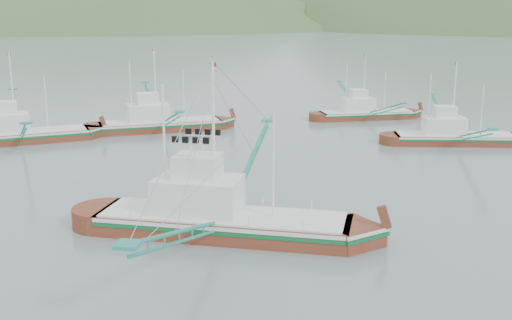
# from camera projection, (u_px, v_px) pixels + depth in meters

# --- Properties ---
(ground) EXTENTS (1200.00, 1200.00, 0.00)m
(ground) POSITION_uv_depth(u_px,v_px,m) (243.00, 229.00, 41.62)
(ground) COLOR slate
(ground) RESTS_ON ground
(main_boat) EXTENTS (16.32, 29.08, 11.78)m
(main_boat) POSITION_uv_depth(u_px,v_px,m) (219.00, 209.00, 40.34)
(main_boat) COLOR #5F2514
(main_boat) RESTS_ON ground
(bg_boat_left) EXTENTS (16.91, 23.13, 10.19)m
(bg_boat_left) POSITION_uv_depth(u_px,v_px,m) (19.00, 122.00, 67.51)
(bg_boat_left) COLOR #5F2514
(bg_boat_left) RESTS_ON ground
(bg_boat_far) EXTENTS (12.34, 20.94, 8.78)m
(bg_boat_far) POSITION_uv_depth(u_px,v_px,m) (366.00, 105.00, 81.68)
(bg_boat_far) COLOR #5F2514
(bg_boat_far) RESTS_ON ground
(bg_boat_right) EXTENTS (12.81, 22.62, 9.18)m
(bg_boat_right) POSITION_uv_depth(u_px,v_px,m) (454.00, 131.00, 66.88)
(bg_boat_right) COLOR #5F2514
(bg_boat_right) RESTS_ON ground
(bg_boat_extra) EXTENTS (14.50, 23.80, 10.19)m
(bg_boat_extra) POSITION_uv_depth(u_px,v_px,m) (159.00, 113.00, 73.83)
(bg_boat_extra) COLOR #5F2514
(bg_boat_extra) RESTS_ON ground
(headland_left) EXTENTS (448.00, 308.00, 210.00)m
(headland_left) POSITION_uv_depth(u_px,v_px,m) (59.00, 28.00, 413.00)
(headland_left) COLOR #3C5D30
(headland_left) RESTS_ON ground
(ridge_distant) EXTENTS (960.00, 400.00, 240.00)m
(ridge_distant) POSITION_uv_depth(u_px,v_px,m) (377.00, 21.00, 576.06)
(ridge_distant) COLOR slate
(ridge_distant) RESTS_ON ground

